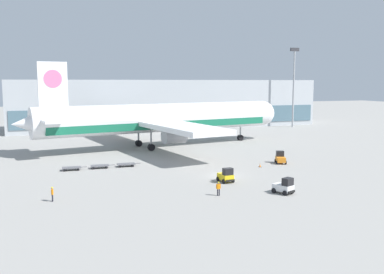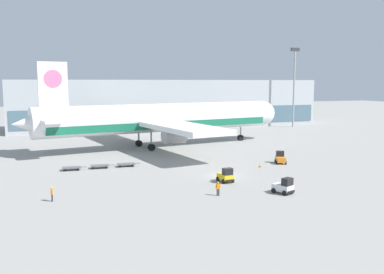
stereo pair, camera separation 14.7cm
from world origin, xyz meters
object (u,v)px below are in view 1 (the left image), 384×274
object	(u,v)px
baggage_tug_foreground	(284,186)
ground_crew_near	(52,193)
ground_crew_far	(218,187)
baggage_tug_mid	(226,176)
baggage_dolly_third	(126,164)
traffic_cone_near	(260,165)
baggage_dolly_second	(100,166)
baggage_dolly_lead	(72,168)
baggage_tug_far	(280,158)
airplane_main	(159,119)
light_mast	(294,82)

from	to	relation	value
baggage_tug_foreground	ground_crew_near	world-z (taller)	baggage_tug_foreground
ground_crew_near	ground_crew_far	size ratio (longest dim) A/B	0.99
baggage_tug_mid	ground_crew_far	distance (m)	7.08
baggage_dolly_third	traffic_cone_near	xyz separation A→B (m)	(19.93, -7.52, -0.10)
baggage_dolly_second	ground_crew_near	xyz separation A→B (m)	(-7.55, -17.17, 0.59)
ground_crew_near	baggage_dolly_lead	bearing A→B (deg)	175.30
baggage_tug_foreground	traffic_cone_near	xyz separation A→B (m)	(5.13, 15.43, -0.59)
baggage_tug_foreground	baggage_dolly_second	size ratio (longest dim) A/B	0.75
baggage_tug_mid	baggage_dolly_second	xyz separation A→B (m)	(-14.76, 15.17, -0.49)
ground_crew_near	baggage_tug_far	bearing A→B (deg)	113.46
baggage_tug_far	baggage_dolly_second	distance (m)	29.36
baggage_dolly_second	ground_crew_far	xyz separation A→B (m)	(11.07, -21.21, 0.60)
baggage_dolly_second	traffic_cone_near	world-z (taller)	traffic_cone_near
baggage_tug_mid	baggage_dolly_third	size ratio (longest dim) A/B	0.69
baggage_tug_far	traffic_cone_near	size ratio (longest dim) A/B	4.73
baggage_tug_mid	baggage_dolly_second	distance (m)	21.17
ground_crew_far	traffic_cone_near	xyz separation A→B (m)	(13.00, 13.67, -0.71)
ground_crew_near	ground_crew_far	distance (m)	19.04
airplane_main	ground_crew_far	size ratio (longest dim) A/B	33.99
airplane_main	baggage_dolly_second	xyz separation A→B (m)	(-14.60, -18.05, -5.45)
baggage_dolly_lead	baggage_dolly_third	distance (m)	8.42
airplane_main	baggage_tug_foreground	size ratio (longest dim) A/B	20.69
baggage_tug_mid	baggage_tug_foreground	bearing A→B (deg)	23.15
baggage_dolly_lead	ground_crew_near	distance (m)	17.35
baggage_dolly_second	baggage_tug_foreground	bearing A→B (deg)	-47.64
baggage_tug_foreground	ground_crew_near	size ratio (longest dim) A/B	1.66
baggage_tug_foreground	baggage_tug_mid	bearing A→B (deg)	-174.48
baggage_tug_far	ground_crew_near	distance (m)	38.04
baggage_tug_mid	ground_crew_near	world-z (taller)	baggage_tug_mid
light_mast	ground_crew_near	distance (m)	93.67
ground_crew_far	baggage_tug_far	bearing A→B (deg)	-131.74
light_mast	ground_crew_near	world-z (taller)	light_mast
airplane_main	baggage_tug_foreground	world-z (taller)	airplane_main
baggage_tug_foreground	baggage_tug_mid	xyz separation A→B (m)	(-4.18, 7.80, 0.00)
baggage_tug_mid	baggage_dolly_lead	xyz separation A→B (m)	(-19.04, 15.03, -0.49)
baggage_dolly_third	baggage_dolly_lead	bearing A→B (deg)	-176.30
ground_crew_near	ground_crew_far	xyz separation A→B (m)	(18.61, -4.04, 0.01)
baggage_tug_foreground	baggage_dolly_second	distance (m)	29.78
traffic_cone_near	ground_crew_near	bearing A→B (deg)	-163.05
ground_crew_near	ground_crew_far	world-z (taller)	ground_crew_far
baggage_tug_foreground	light_mast	bearing A→B (deg)	123.92
baggage_tug_far	light_mast	bearing A→B (deg)	-13.22
baggage_tug_foreground	baggage_dolly_third	xyz separation A→B (m)	(-14.80, 22.96, -0.49)
airplane_main	baggage_dolly_lead	xyz separation A→B (m)	(-18.89, -18.20, -5.45)
light_mast	airplane_main	size ratio (longest dim) A/B	0.41
baggage_tug_mid	baggage_dolly_lead	bearing A→B (deg)	-133.33
baggage_tug_foreground	ground_crew_far	size ratio (longest dim) A/B	1.64
light_mast	traffic_cone_near	bearing A→B (deg)	-127.19
airplane_main	light_mast	bearing A→B (deg)	17.66
ground_crew_far	baggage_tug_foreground	bearing A→B (deg)	174.66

